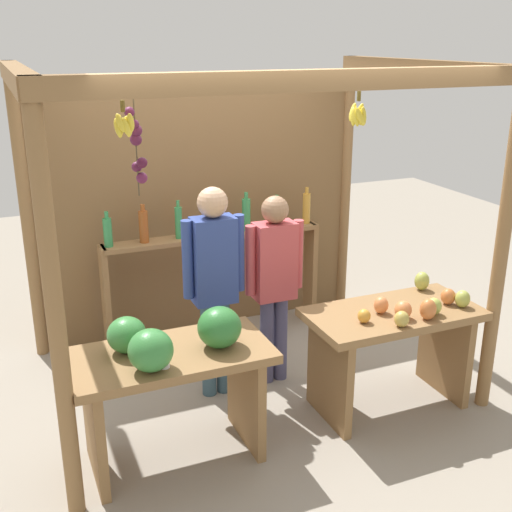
{
  "coord_description": "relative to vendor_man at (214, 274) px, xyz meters",
  "views": [
    {
      "loc": [
        -1.73,
        -4.34,
        2.67
      ],
      "look_at": [
        0.0,
        -0.22,
        1.12
      ],
      "focal_mm": 44.74,
      "sensor_mm": 36.0,
      "label": 1
    }
  ],
  "objects": [
    {
      "name": "fruit_counter_left",
      "position": [
        -0.53,
        -0.69,
        -0.32
      ],
      "size": [
        1.27,
        0.65,
        1.05
      ],
      "color": "olive",
      "rests_on": "ground"
    },
    {
      "name": "vendor_woman",
      "position": [
        0.5,
        0.01,
        -0.08
      ],
      "size": [
        0.48,
        0.21,
        1.54
      ],
      "rotation": [
        0.0,
        0.0,
        -0.09
      ],
      "color": "#49496F",
      "rests_on": "ground"
    },
    {
      "name": "ground_plane",
      "position": [
        0.31,
        0.14,
        -1.0
      ],
      "size": [
        12.0,
        12.0,
        0.0
      ],
      "primitive_type": "plane",
      "color": "gray",
      "rests_on": "ground"
    },
    {
      "name": "market_stall",
      "position": [
        0.3,
        0.65,
        0.46
      ],
      "size": [
        3.15,
        2.27,
        2.49
      ],
      "color": "olive",
      "rests_on": "ground"
    },
    {
      "name": "vendor_man",
      "position": [
        0.0,
        0.0,
        0.0
      ],
      "size": [
        0.48,
        0.22,
        1.66
      ],
      "rotation": [
        0.0,
        0.0,
        0.13
      ],
      "color": "#385667",
      "rests_on": "ground"
    },
    {
      "name": "fruit_counter_right",
      "position": [
        1.16,
        -0.68,
        -0.41
      ],
      "size": [
        1.27,
        0.64,
        0.94
      ],
      "color": "olive",
      "rests_on": "ground"
    },
    {
      "name": "bottle_shelf_unit",
      "position": [
        0.32,
        0.95,
        -0.19
      ],
      "size": [
        2.02,
        0.22,
        1.35
      ],
      "color": "olive",
      "rests_on": "ground"
    }
  ]
}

